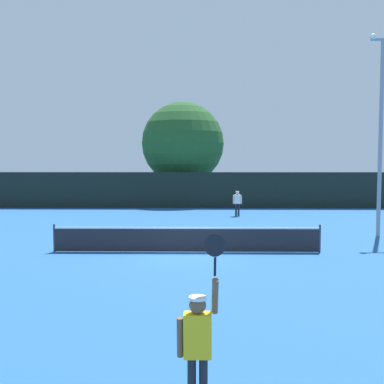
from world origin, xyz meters
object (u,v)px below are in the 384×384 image
at_px(player_receiving, 237,201).
at_px(parked_car_near, 157,193).
at_px(light_pole, 381,124).
at_px(large_tree, 183,143).
at_px(tennis_ball, 185,242).
at_px(player_serving, 198,337).

distance_m(player_receiving, parked_car_near, 11.55).
bearing_deg(light_pole, parked_car_near, 123.72).
bearing_deg(large_tree, tennis_ball, -87.75).
relative_size(player_receiving, parked_car_near, 0.37).
xyz_separation_m(player_receiving, tennis_ball, (-3.01, -9.54, -0.93)).
relative_size(light_pole, parked_car_near, 2.17).
bearing_deg(tennis_ball, large_tree, 92.25).
relative_size(player_receiving, tennis_ball, 23.21).
relative_size(tennis_ball, parked_car_near, 0.02).
distance_m(player_serving, large_tree, 31.99).
distance_m(tennis_ball, light_pole, 10.41).
bearing_deg(tennis_ball, light_pole, 11.25).
distance_m(player_receiving, large_tree, 10.17).
xyz_separation_m(tennis_ball, large_tree, (-0.71, 18.16, 4.84)).
distance_m(tennis_ball, large_tree, 18.81).
relative_size(player_serving, light_pole, 0.27).
bearing_deg(light_pole, large_tree, 120.31).
relative_size(player_receiving, light_pole, 0.17).
xyz_separation_m(large_tree, parked_car_near, (-2.21, 1.29, -4.09)).
bearing_deg(parked_car_near, tennis_ball, -80.01).
height_order(tennis_ball, light_pole, light_pole).
height_order(player_receiving, parked_car_near, parked_car_near).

